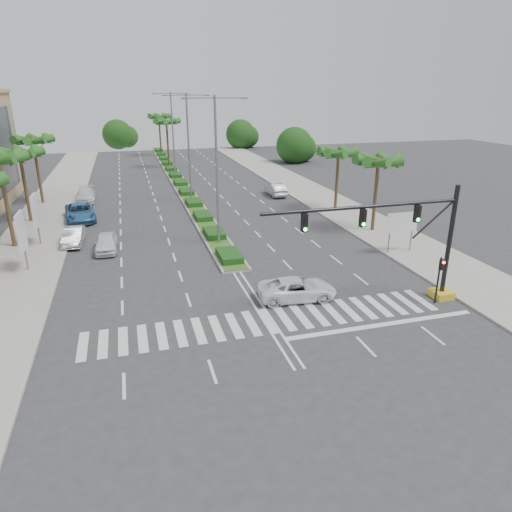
{
  "coord_description": "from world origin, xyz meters",
  "views": [
    {
      "loc": [
        -7.02,
        -22.03,
        12.47
      ],
      "look_at": [
        0.04,
        2.68,
        3.0
      ],
      "focal_mm": 32.0,
      "sensor_mm": 36.0,
      "label": 1
    }
  ],
  "objects_px": {
    "car_parked_a": "(106,243)",
    "car_parked_c": "(80,212)",
    "car_crossing": "(297,289)",
    "car_parked_d": "(86,195)",
    "car_right": "(276,189)",
    "car_parked_b": "(73,236)"
  },
  "relations": [
    {
      "from": "car_parked_b",
      "to": "car_right",
      "type": "height_order",
      "value": "car_right"
    },
    {
      "from": "car_crossing",
      "to": "car_parked_b",
      "type": "bearing_deg",
      "value": 49.46
    },
    {
      "from": "car_parked_d",
      "to": "car_right",
      "type": "bearing_deg",
      "value": -9.58
    },
    {
      "from": "car_parked_a",
      "to": "car_crossing",
      "type": "relative_size",
      "value": 0.85
    },
    {
      "from": "car_parked_a",
      "to": "car_right",
      "type": "distance_m",
      "value": 25.18
    },
    {
      "from": "car_parked_c",
      "to": "car_right",
      "type": "height_order",
      "value": "car_parked_c"
    },
    {
      "from": "car_parked_a",
      "to": "car_parked_b",
      "type": "xyz_separation_m",
      "value": [
        -2.7,
        2.58,
        -0.0
      ]
    },
    {
      "from": "car_parked_d",
      "to": "car_crossing",
      "type": "relative_size",
      "value": 1.01
    },
    {
      "from": "car_parked_b",
      "to": "car_parked_a",
      "type": "bearing_deg",
      "value": -41.23
    },
    {
      "from": "car_crossing",
      "to": "car_parked_a",
      "type": "bearing_deg",
      "value": 48.82
    },
    {
      "from": "car_parked_b",
      "to": "car_parked_d",
      "type": "distance_m",
      "value": 16.42
    },
    {
      "from": "car_parked_a",
      "to": "car_crossing",
      "type": "distance_m",
      "value": 17.26
    },
    {
      "from": "car_parked_c",
      "to": "car_crossing",
      "type": "height_order",
      "value": "car_parked_c"
    },
    {
      "from": "car_parked_b",
      "to": "car_parked_c",
      "type": "bearing_deg",
      "value": 92.52
    },
    {
      "from": "car_parked_b",
      "to": "car_crossing",
      "type": "xyz_separation_m",
      "value": [
        14.4,
        -15.28,
        -0.03
      ]
    },
    {
      "from": "car_parked_d",
      "to": "car_parked_b",
      "type": "bearing_deg",
      "value": -91.28
    },
    {
      "from": "car_parked_b",
      "to": "car_right",
      "type": "relative_size",
      "value": 0.93
    },
    {
      "from": "car_parked_a",
      "to": "car_parked_c",
      "type": "height_order",
      "value": "car_parked_c"
    },
    {
      "from": "car_parked_c",
      "to": "car_parked_d",
      "type": "relative_size",
      "value": 1.19
    },
    {
      "from": "car_parked_b",
      "to": "car_crossing",
      "type": "bearing_deg",
      "value": -44.18
    },
    {
      "from": "car_parked_d",
      "to": "car_parked_a",
      "type": "bearing_deg",
      "value": -83.2
    },
    {
      "from": "car_parked_b",
      "to": "car_parked_d",
      "type": "xyz_separation_m",
      "value": [
        0.0,
        16.42,
        0.01
      ]
    }
  ]
}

